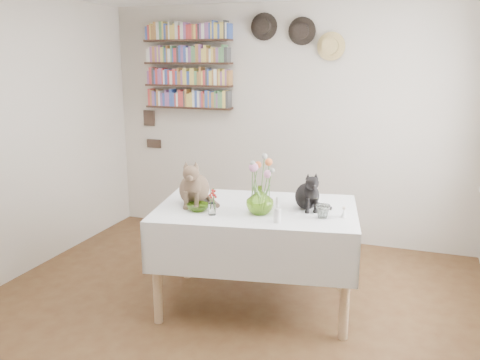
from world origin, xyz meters
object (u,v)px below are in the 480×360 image
at_px(dining_table, 256,232).
at_px(tabby_cat, 194,181).
at_px(bookshelf_unit, 188,67).
at_px(flower_vase, 260,200).
at_px(black_cat, 307,189).

distance_m(dining_table, tabby_cat, 0.63).
bearing_deg(bookshelf_unit, flower_vase, -51.47).
xyz_separation_m(dining_table, black_cat, (0.37, 0.11, 0.35)).
bearing_deg(bookshelf_unit, dining_table, -50.52).
distance_m(dining_table, bookshelf_unit, 2.39).
height_order(flower_vase, bookshelf_unit, bookshelf_unit).
distance_m(black_cat, bookshelf_unit, 2.40).
bearing_deg(dining_table, bookshelf_unit, 129.48).
bearing_deg(black_cat, dining_table, 167.37).
distance_m(tabby_cat, black_cat, 0.88).
bearing_deg(bookshelf_unit, tabby_cat, -63.82).
height_order(tabby_cat, flower_vase, tabby_cat).
bearing_deg(black_cat, flower_vase, -168.78).
distance_m(tabby_cat, bookshelf_unit, 2.02).
xyz_separation_m(dining_table, bookshelf_unit, (-1.31, 1.59, 1.23)).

